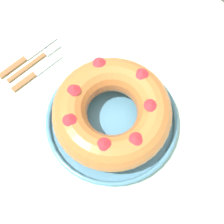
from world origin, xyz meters
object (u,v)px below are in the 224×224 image
serving_knife (24,59)px  cake_knife (34,75)px  bundt_cake (112,112)px  fork (38,59)px  serving_dish (112,120)px

serving_knife → cake_knife: same height
bundt_cake → fork: bearing=-174.6°
serving_dish → fork: 0.29m
bundt_cake → cake_knife: size_ratio=1.75×
serving_dish → fork: size_ratio=1.89×
serving_dish → cake_knife: 0.27m
serving_dish → bundt_cake: 0.06m
bundt_cake → cake_knife: bundt_cake is taller
fork → cake_knife: size_ratio=1.08×
fork → cake_knife: 0.05m
fork → cake_knife: bearing=-49.6°
bundt_cake → serving_knife: size_ratio=1.48×
serving_dish → bundt_cake: size_ratio=1.17×
serving_dish → cake_knife: size_ratio=2.05×
serving_dish → bundt_cake: bearing=178.0°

